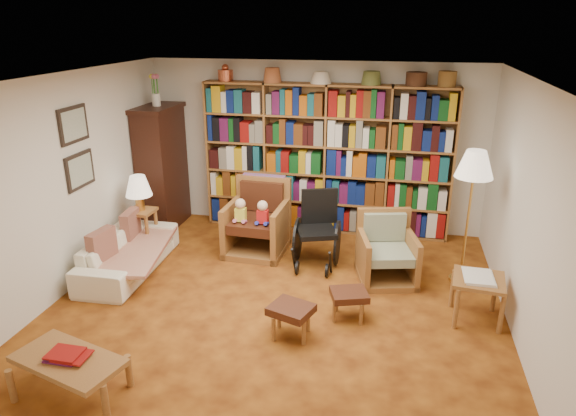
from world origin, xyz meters
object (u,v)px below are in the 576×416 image
(side_table_lamp, at_px, (142,222))
(footstool_b, at_px, (349,296))
(sofa, at_px, (128,252))
(wheelchair, at_px, (317,231))
(armchair_sage, at_px, (387,254))
(side_table_papers, at_px, (478,285))
(armchair_leather, at_px, (258,221))
(footstool_a, at_px, (291,312))
(floor_lamp, at_px, (474,170))
(coffee_table, at_px, (69,363))

(side_table_lamp, bearing_deg, footstool_b, -21.06)
(sofa, bearing_deg, wheelchair, -74.00)
(armchair_sage, bearing_deg, side_table_papers, -39.54)
(armchair_leather, height_order, armchair_sage, armchair_leather)
(footstool_a, bearing_deg, floor_lamp, 41.63)
(footstool_a, bearing_deg, side_table_lamp, 146.60)
(armchair_leather, relative_size, wheelchair, 1.02)
(sofa, relative_size, footstool_b, 3.69)
(side_table_papers, xyz_separation_m, coffee_table, (-3.53, -1.95, -0.10))
(floor_lamp, bearing_deg, coffee_table, -140.71)
(side_table_papers, bearing_deg, sofa, 176.13)
(armchair_sage, relative_size, wheelchair, 0.87)
(armchair_sage, bearing_deg, armchair_leather, 164.70)
(side_table_lamp, relative_size, floor_lamp, 0.36)
(armchair_sage, bearing_deg, coffee_table, -133.13)
(footstool_b, bearing_deg, side_table_lamp, 158.94)
(armchair_leather, xyz_separation_m, coffee_table, (-0.79, -3.24, -0.09))
(sofa, bearing_deg, floor_lamp, -83.34)
(footstool_b, xyz_separation_m, coffee_table, (-2.21, -1.70, 0.05))
(sofa, height_order, wheelchair, wheelchair)
(side_table_lamp, relative_size, armchair_leather, 0.60)
(side_table_lamp, xyz_separation_m, wheelchair, (2.42, 0.14, 0.03))
(armchair_leather, height_order, coffee_table, armchair_leather)
(footstool_a, height_order, footstool_b, footstool_a)
(wheelchair, xyz_separation_m, coffee_table, (-1.66, -2.98, -0.13))
(footstool_a, bearing_deg, sofa, 156.78)
(sofa, xyz_separation_m, side_table_lamp, (-0.10, 0.60, 0.17))
(wheelchair, relative_size, footstool_a, 1.95)
(side_table_lamp, distance_m, footstool_a, 2.92)
(sofa, relative_size, floor_lamp, 1.03)
(footstool_a, height_order, coffee_table, coffee_table)
(side_table_lamp, distance_m, armchair_sage, 3.34)
(side_table_papers, height_order, coffee_table, side_table_papers)
(sofa, relative_size, footstool_a, 3.41)
(floor_lamp, bearing_deg, wheelchair, 175.90)
(armchair_leather, relative_size, coffee_table, 0.95)
(wheelchair, bearing_deg, armchair_leather, 163.52)
(sofa, distance_m, footstool_b, 2.92)
(sofa, xyz_separation_m, side_table_papers, (4.20, -0.28, 0.17))
(armchair_leather, distance_m, floor_lamp, 2.90)
(footstool_b, bearing_deg, footstool_a, -139.50)
(armchair_leather, bearing_deg, coffee_table, -103.69)
(armchair_leather, height_order, footstool_b, armchair_leather)
(sofa, distance_m, armchair_leather, 1.77)
(side_table_lamp, relative_size, side_table_papers, 1.04)
(wheelchair, bearing_deg, side_table_papers, -28.61)
(coffee_table, bearing_deg, armchair_sage, 46.87)
(footstool_b, height_order, coffee_table, coffee_table)
(armchair_leather, relative_size, footstool_a, 2.00)
(armchair_leather, height_order, floor_lamp, floor_lamp)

